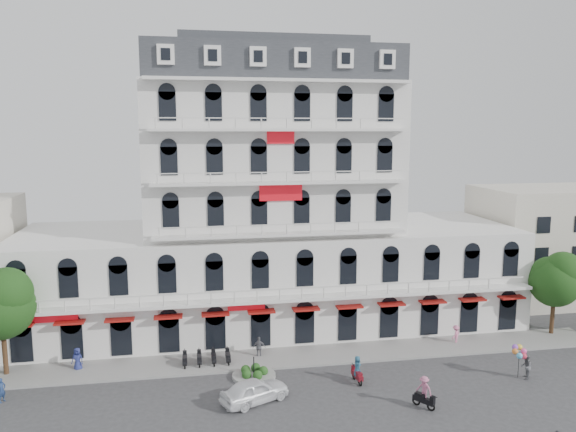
% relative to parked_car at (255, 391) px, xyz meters
% --- Properties ---
extents(ground, '(120.00, 120.00, 0.00)m').
position_rel_parked_car_xyz_m(ground, '(3.38, -2.26, -0.80)').
color(ground, '#38383A').
rests_on(ground, ground).
extents(sidewalk, '(53.00, 4.00, 0.16)m').
position_rel_parked_car_xyz_m(sidewalk, '(3.38, 6.74, -0.72)').
color(sidewalk, gray).
rests_on(sidewalk, ground).
extents(main_building, '(45.00, 15.00, 25.80)m').
position_rel_parked_car_xyz_m(main_building, '(3.38, 15.74, 9.16)').
color(main_building, silver).
rests_on(main_building, ground).
extents(flank_building_east, '(14.00, 10.00, 12.00)m').
position_rel_parked_car_xyz_m(flank_building_east, '(33.38, 17.74, 5.20)').
color(flank_building_east, beige).
rests_on(flank_building_east, ground).
extents(traffic_island, '(3.20, 3.20, 1.60)m').
position_rel_parked_car_xyz_m(traffic_island, '(0.38, 3.74, -0.55)').
color(traffic_island, gray).
rests_on(traffic_island, ground).
extents(parked_scooter_row, '(4.40, 1.80, 1.10)m').
position_rel_parked_car_xyz_m(parked_scooter_row, '(-2.97, 6.54, -0.80)').
color(parked_scooter_row, black).
rests_on(parked_scooter_row, ground).
extents(tree_west_inner, '(4.76, 4.76, 8.25)m').
position_rel_parked_car_xyz_m(tree_west_inner, '(-17.57, 7.22, 4.88)').
color(tree_west_inner, '#382314').
rests_on(tree_west_inner, ground).
extents(tree_east_inner, '(4.40, 4.37, 7.57)m').
position_rel_parked_car_xyz_m(tree_east_inner, '(27.43, 7.72, 4.41)').
color(tree_east_inner, '#382314').
rests_on(tree_east_inner, ground).
extents(parked_car, '(5.07, 3.69, 1.61)m').
position_rel_parked_car_xyz_m(parked_car, '(0.00, 0.00, 0.00)').
color(parked_car, white).
rests_on(parked_car, ground).
extents(rider_east, '(0.56, 1.70, 2.00)m').
position_rel_parked_car_xyz_m(rider_east, '(7.60, 1.61, 0.17)').
color(rider_east, maroon).
rests_on(rider_east, ground).
extents(rider_center, '(1.16, 1.46, 2.19)m').
position_rel_parked_car_xyz_m(rider_center, '(10.78, -2.73, 0.35)').
color(rider_center, black).
rests_on(rider_center, ground).
extents(pedestrian_left, '(0.99, 0.77, 1.80)m').
position_rel_parked_car_xyz_m(pedestrian_left, '(-12.58, 7.24, 0.09)').
color(pedestrian_left, navy).
rests_on(pedestrian_left, ground).
extents(pedestrian_mid, '(1.07, 0.57, 1.74)m').
position_rel_parked_car_xyz_m(pedestrian_mid, '(1.21, 7.24, 0.07)').
color(pedestrian_mid, slate).
rests_on(pedestrian_mid, ground).
extents(pedestrian_right, '(1.20, 1.14, 1.64)m').
position_rel_parked_car_xyz_m(pedestrian_right, '(18.01, 7.24, 0.02)').
color(pedestrian_right, pink).
rests_on(pedestrian_right, ground).
extents(pedestrian_far, '(0.65, 0.73, 1.68)m').
position_rel_parked_car_xyz_m(pedestrian_far, '(-16.62, 2.95, 0.04)').
color(pedestrian_far, navy).
rests_on(pedestrian_far, ground).
extents(balloon_vendor, '(1.52, 1.40, 2.45)m').
position_rel_parked_car_xyz_m(balloon_vendor, '(19.77, 0.13, 0.45)').
color(balloon_vendor, '#585A60').
rests_on(balloon_vendor, ground).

